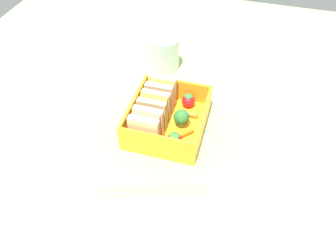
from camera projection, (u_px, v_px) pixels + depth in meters
ground_plane at (168, 130)px, 67.01cm from camera, size 120.00×120.00×2.00cm
bento_tray at (168, 125)px, 65.87cm from camera, size 16.24×14.45×1.20cm
bento_rim at (168, 115)px, 63.79cm from camera, size 16.24×14.45×4.65cm
sandwich_left at (146, 126)px, 60.51cm from camera, size 3.94×5.69×6.25cm
sandwich_center_left at (154, 109)px, 63.76cm from camera, size 3.94×5.69×6.25cm
sandwich_center at (161, 93)px, 67.01cm from camera, size 3.94×5.69×6.25cm
strawberry_left at (174, 140)px, 60.03cm from camera, size 3.05×3.05×3.65cm
carrot_stick_far_left at (181, 135)px, 62.49cm from camera, size 4.41×4.42×1.10cm
broccoli_floret at (182, 116)px, 63.59cm from camera, size 3.08×3.08×3.87cm
carrot_stick_left at (189, 114)px, 66.45cm from camera, size 1.23×3.69×1.15cm
strawberry_far_left at (188, 100)px, 67.86cm from camera, size 2.76×2.76×3.36cm
chopstick_pair at (152, 190)px, 55.54cm from camera, size 7.60×18.55×0.70cm
drinking_glass at (165, 53)px, 77.40cm from camera, size 6.77×6.77×8.18cm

